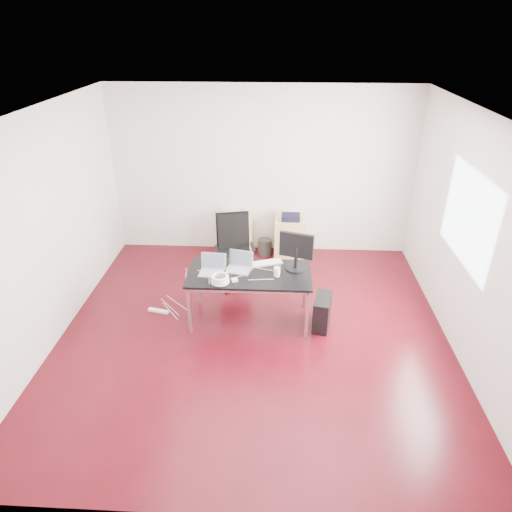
{
  "coord_description": "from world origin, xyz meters",
  "views": [
    {
      "loc": [
        0.28,
        -4.83,
        3.68
      ],
      "look_at": [
        0.0,
        0.55,
        0.85
      ],
      "focal_mm": 32.0,
      "sensor_mm": 36.0,
      "label": 1
    }
  ],
  "objects_px": {
    "filing_cabinet_left": "(237,236)",
    "filing_cabinet_right": "(289,237)",
    "office_chair": "(234,247)",
    "pc_tower": "(322,312)",
    "desk": "(249,276)"
  },
  "relations": [
    {
      "from": "office_chair",
      "to": "filing_cabinet_left",
      "type": "xyz_separation_m",
      "value": [
        -0.04,
        0.94,
        -0.26
      ]
    },
    {
      "from": "filing_cabinet_left",
      "to": "pc_tower",
      "type": "relative_size",
      "value": 1.56
    },
    {
      "from": "filing_cabinet_right",
      "to": "pc_tower",
      "type": "distance_m",
      "value": 2.07
    },
    {
      "from": "office_chair",
      "to": "filing_cabinet_right",
      "type": "xyz_separation_m",
      "value": [
        0.85,
        0.94,
        -0.26
      ]
    },
    {
      "from": "filing_cabinet_right",
      "to": "desk",
      "type": "bearing_deg",
      "value": -105.97
    },
    {
      "from": "desk",
      "to": "filing_cabinet_right",
      "type": "relative_size",
      "value": 2.29
    },
    {
      "from": "filing_cabinet_left",
      "to": "office_chair",
      "type": "bearing_deg",
      "value": -87.62
    },
    {
      "from": "desk",
      "to": "filing_cabinet_left",
      "type": "relative_size",
      "value": 2.29
    },
    {
      "from": "filing_cabinet_left",
      "to": "filing_cabinet_right",
      "type": "xyz_separation_m",
      "value": [
        0.89,
        0.0,
        0.0
      ]
    },
    {
      "from": "filing_cabinet_left",
      "to": "filing_cabinet_right",
      "type": "relative_size",
      "value": 1.0
    },
    {
      "from": "desk",
      "to": "filing_cabinet_right",
      "type": "xyz_separation_m",
      "value": [
        0.55,
        1.93,
        -0.33
      ]
    },
    {
      "from": "office_chair",
      "to": "desk",
      "type": "bearing_deg",
      "value": -85.79
    },
    {
      "from": "office_chair",
      "to": "pc_tower",
      "type": "distance_m",
      "value": 1.71
    },
    {
      "from": "office_chair",
      "to": "pc_tower",
      "type": "relative_size",
      "value": 2.4
    },
    {
      "from": "filing_cabinet_left",
      "to": "pc_tower",
      "type": "bearing_deg",
      "value": -57.24
    }
  ]
}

